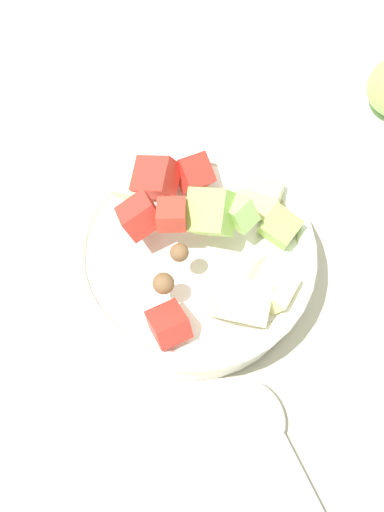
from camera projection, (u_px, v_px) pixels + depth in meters
The scene contains 4 objects.
ground_plane at pixel (201, 289), 0.61m from camera, with size 2.40×2.40×0.00m, color silver.
placemat at pixel (201, 288), 0.60m from camera, with size 0.48×0.31×0.01m, color #BCB299.
salad_bowl at pixel (194, 258), 0.58m from camera, with size 0.23×0.23×0.12m.
serving_spoon at pixel (283, 454), 0.52m from camera, with size 0.20×0.06×0.01m.
Camera 1 is at (0.24, -0.07, 0.55)m, focal length 43.76 mm.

